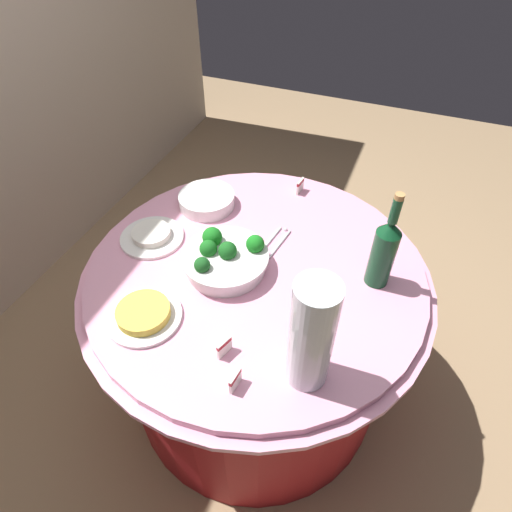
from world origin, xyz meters
TOP-DOWN VIEW (x-y plane):
  - ground_plane at (0.00, 0.00)m, footprint 6.00×6.00m
  - buffet_table at (0.00, 0.00)m, footprint 1.16×1.16m
  - broccoli_bowl at (-0.04, 0.09)m, footprint 0.28×0.28m
  - plate_stack at (0.24, 0.29)m, footprint 0.21×0.21m
  - wine_bottle at (0.09, -0.37)m, footprint 0.07×0.07m
  - decorative_fruit_vase at (-0.31, -0.27)m, footprint 0.11×0.11m
  - serving_tongs at (0.14, -0.02)m, footprint 0.17×0.07m
  - food_plate_rice at (-0.01, 0.39)m, footprint 0.22×0.22m
  - food_plate_fried_egg at (-0.31, 0.23)m, footprint 0.22×0.22m
  - label_placard_front at (0.45, -0.01)m, footprint 0.05×0.01m
  - label_placard_mid at (-0.42, -0.11)m, footprint 0.05×0.01m
  - label_placard_rear at (-0.34, -0.04)m, footprint 0.05×0.03m

SIDE VIEW (x-z plane):
  - ground_plane at x=0.00m, z-range 0.00..0.00m
  - buffet_table at x=0.00m, z-range 0.01..0.75m
  - serving_tongs at x=0.14m, z-range 0.74..0.75m
  - food_plate_rice at x=-0.01m, z-range 0.74..0.77m
  - food_plate_fried_egg at x=-0.31m, z-range 0.74..0.78m
  - plate_stack at x=0.24m, z-range 0.74..0.79m
  - label_placard_front at x=0.45m, z-range 0.74..0.80m
  - label_placard_mid at x=-0.42m, z-range 0.74..0.80m
  - label_placard_rear at x=-0.34m, z-range 0.74..0.80m
  - broccoli_bowl at x=-0.04m, z-range 0.72..0.84m
  - wine_bottle at x=0.09m, z-range 0.70..1.04m
  - decorative_fruit_vase at x=-0.31m, z-range 0.73..1.07m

